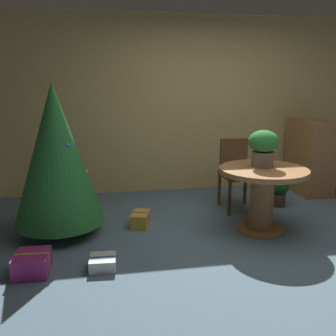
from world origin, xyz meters
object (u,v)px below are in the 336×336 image
Objects in this scene: flower_vase at (263,146)px; wooden_cabinet at (310,157)px; gift_box_purple at (32,263)px; wooden_chair_far at (236,170)px; potted_plant at (279,189)px; holiday_tree at (56,155)px; gift_box_gold at (140,219)px; gift_box_cream at (103,263)px; round_dining_table at (262,189)px.

flower_vase is 0.37× the size of wooden_cabinet.
gift_box_purple is (-2.38, -0.63, -0.86)m from flower_vase.
wooden_chair_far is 2.76m from gift_box_purple.
gift_box_purple is at bearing -155.85° from potted_plant.
holiday_tree is at bearing -167.32° from wooden_chair_far.
flower_vase is at bearing -13.17° from gift_box_gold.
gift_box_cream is 2.71m from potted_plant.
gift_box_gold is at bearing -160.91° from wooden_cabinet.
gift_box_cream is 1.06m from gift_box_gold.
potted_plant is (2.80, 0.45, -0.66)m from holiday_tree.
gift_box_purple is at bearing -138.10° from gift_box_gold.
gift_box_purple is at bearing -149.93° from wooden_chair_far.
gift_box_gold is at bearing 166.83° from flower_vase.
gift_box_cream is at bearing -159.96° from flower_vase.
holiday_tree is 6.44× the size of gift_box_cream.
wooden_chair_far is 0.66m from potted_plant.
gift_box_cream is at bearing -1.68° from gift_box_purple.
round_dining_table is 0.47m from flower_vase.
wooden_chair_far is at bearing 30.07° from gift_box_purple.
wooden_cabinet is at bearing 35.67° from potted_plant.
holiday_tree is 1.19m from gift_box_purple.
potted_plant is at bearing -4.06° from wooden_chair_far.
holiday_tree is (-2.20, -0.50, 0.38)m from wooden_chair_far.
wooden_cabinet reaches higher than gift_box_gold.
flower_vase reaches higher than wooden_chair_far.
wooden_cabinet is at bearing 26.67° from gift_box_purple.
wooden_chair_far is 0.55× the size of holiday_tree.
gift_box_purple reaches higher than gift_box_cream.
holiday_tree is (-2.22, 0.24, -0.07)m from flower_vase.
flower_vase is 2.23m from holiday_tree.
holiday_tree reaches higher than round_dining_table.
wooden_chair_far is at bearing 90.00° from round_dining_table.
round_dining_table is 0.81m from wooden_chair_far.
holiday_tree is 3.95× the size of potted_plant.
round_dining_table reaches higher than gift_box_cream.
gift_box_gold reaches higher than gift_box_cream.
gift_box_cream is 0.77× the size of gift_box_purple.
round_dining_table is at bearing -135.69° from wooden_cabinet.
gift_box_cream is at bearing -63.29° from holiday_tree.
round_dining_table is at bearing -90.00° from wooden_chair_far.
flower_vase is at bearing -137.01° from wooden_cabinet.
gift_box_cream is at bearing -148.76° from wooden_cabinet.
flower_vase is 1.62m from gift_box_gold.
gift_box_purple is 0.80× the size of potted_plant.
gift_box_gold is 0.32× the size of wooden_cabinet.
wooden_chair_far is at bearing 18.01° from gift_box_gold.
wooden_chair_far is at bearing 91.25° from flower_vase.
holiday_tree reaches higher than gift_box_cream.
gift_box_purple is (-1.05, -0.94, 0.01)m from gift_box_gold.
round_dining_table is 2.32× the size of potted_plant.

